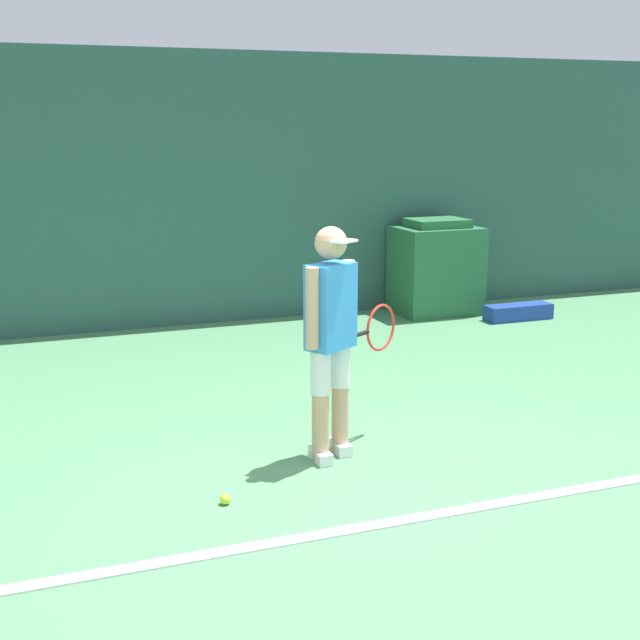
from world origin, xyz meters
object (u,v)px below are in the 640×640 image
tennis_ball (225,499)px  equipment_bag (518,312)px  tennis_player (332,332)px  covered_chair (436,268)px

tennis_ball → equipment_bag: size_ratio=0.08×
tennis_ball → equipment_bag: equipment_bag is taller
equipment_bag → tennis_player: bearing=-138.4°
tennis_player → equipment_bag: size_ratio=1.97×
tennis_player → equipment_bag: bearing=11.4°
tennis_ball → equipment_bag: 5.99m
tennis_player → covered_chair: size_ratio=1.40×
tennis_ball → equipment_bag: bearing=39.5°
covered_chair → equipment_bag: 1.12m
tennis_player → tennis_ball: bearing=179.2°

